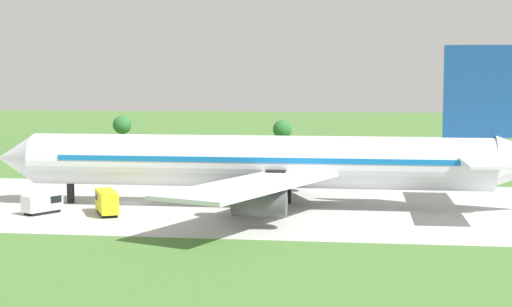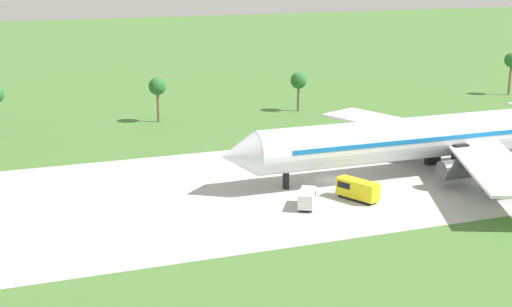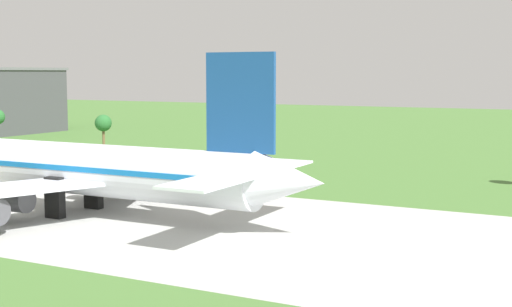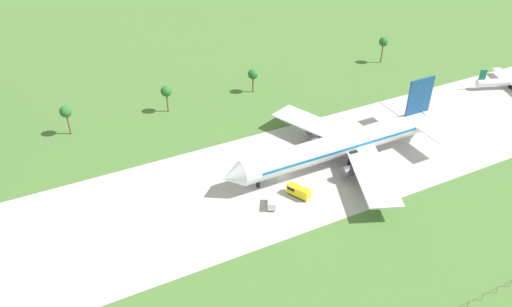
% 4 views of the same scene
% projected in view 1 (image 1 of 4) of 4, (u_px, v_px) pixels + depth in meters
% --- Properties ---
extents(ground_plane, '(600.00, 600.00, 0.00)m').
position_uv_depth(ground_plane, '(133.00, 203.00, 103.57)').
color(ground_plane, '#477233').
extents(taxiway_strip, '(320.00, 44.00, 0.02)m').
position_uv_depth(taxiway_strip, '(133.00, 202.00, 103.57)').
color(taxiway_strip, '#B2B2AD').
rests_on(taxiway_strip, ground_plane).
extents(jet_airliner, '(72.22, 55.75, 20.37)m').
position_uv_depth(jet_airliner, '(270.00, 162.00, 99.18)').
color(jet_airliner, silver).
rests_on(jet_airliner, ground_plane).
extents(baggage_tug, '(4.58, 6.52, 2.89)m').
position_uv_depth(baggage_tug, '(107.00, 202.00, 94.31)').
color(baggage_tug, black).
rests_on(baggage_tug, ground_plane).
extents(fuel_truck, '(4.13, 5.11, 2.40)m').
position_uv_depth(fuel_truck, '(43.00, 203.00, 94.89)').
color(fuel_truck, black).
rests_on(fuel_truck, ground_plane).
extents(palm_tree_row, '(122.88, 3.60, 10.40)m').
position_uv_depth(palm_tree_row, '(234.00, 126.00, 149.56)').
color(palm_tree_row, brown).
rests_on(palm_tree_row, ground_plane).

